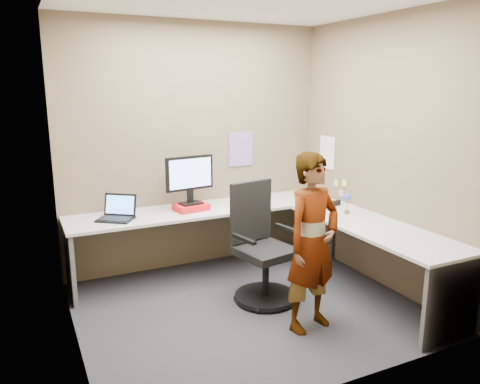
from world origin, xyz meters
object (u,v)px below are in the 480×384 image
monitor (190,176)px  person (312,243)px  desk (269,230)px  office_chair (261,254)px

monitor → person: person is taller
monitor → person: bearing=-79.2°
desk → monitor: size_ratio=5.56×
office_chair → person: 0.73m
office_chair → person: size_ratio=0.74×
desk → office_chair: office_chair is taller
desk → person: bearing=-96.8°
desk → monitor: monitor is taller
desk → office_chair: bearing=-131.6°
person → office_chair: bearing=87.6°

